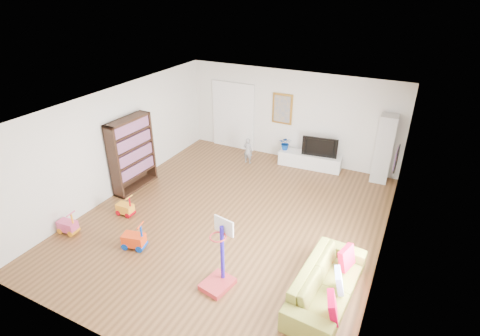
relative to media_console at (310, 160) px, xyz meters
The scene contains 25 objects.
floor 3.51m from the media_console, 103.15° to the right, with size 6.50×7.50×0.00m, color brown.
ceiling 4.30m from the media_console, 103.15° to the right, with size 6.50×7.50×0.00m, color white.
wall_back 1.43m from the media_console, 156.96° to the left, with size 6.50×0.00×2.70m, color silver.
wall_front 7.29m from the media_console, 96.35° to the right, with size 6.50×0.00×2.70m, color silver.
wall_left 5.41m from the media_console, 139.87° to the right, with size 0.00×7.50×2.70m, color silver.
wall_right 4.35m from the media_console, 54.28° to the right, with size 0.00×7.50×2.70m, color white.
navy_accent 3.56m from the media_console, 39.52° to the right, with size 0.01×3.20×1.70m, color black.
olive_wainscot 3.17m from the media_console, 39.52° to the right, with size 0.01×3.20×1.00m, color brown.
doorway 2.84m from the media_console, behind, with size 1.45×0.06×2.10m, color white.
painting_back 1.72m from the media_console, 164.07° to the left, with size 0.62×0.06×0.92m, color gold.
artwork_right 3.27m from the media_console, 37.35° to the right, with size 0.04×0.56×0.46m, color #7F3F8C.
media_console is the anchor object (origin of this frame).
tall_cabinet 2.09m from the media_console, ahead, with size 0.44×0.44×1.88m, color silver.
bookshelf 5.04m from the media_console, 139.67° to the right, with size 0.35×1.32×1.93m, color black.
sofa 5.12m from the media_console, 69.70° to the right, with size 2.17×0.85×0.63m, color olive.
basketball_hoop 5.44m from the media_console, 90.50° to the right, with size 0.47×0.58×1.38m, color #AC282D.
ride_on_yellow 5.39m from the media_console, 125.68° to the right, with size 0.39×0.24×0.52m, color orange.
ride_on_orange 5.66m from the media_console, 112.15° to the right, with size 0.45×0.28×0.61m, color red.
ride_on_pink 6.66m from the media_console, 124.60° to the right, with size 0.41×0.25×0.54m, color #D34375.
child 1.85m from the media_console, 162.09° to the right, with size 0.29×0.19×0.80m, color gray.
tv 0.56m from the media_console, ahead, with size 1.01×0.13×0.58m, color black.
vase_plant 0.87m from the media_console, behind, with size 0.36×0.31×0.40m, color navy.
pillow_left 5.82m from the media_console, 69.70° to the right, with size 0.11×0.40×0.40m, color #BC0030.
pillow_center 5.23m from the media_console, 67.81° to the right, with size 0.10×0.36×0.36m, color white.
pillow_right 4.65m from the media_console, 65.02° to the right, with size 0.11×0.40×0.40m, color #C00428.
Camera 1 is at (3.39, -6.38, 5.02)m, focal length 28.00 mm.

